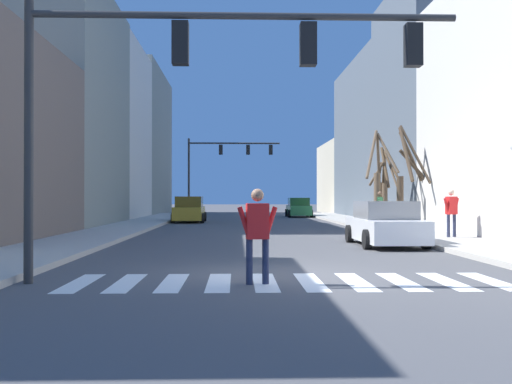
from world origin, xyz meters
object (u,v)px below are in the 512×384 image
object	(u,v)px
street_tree_right_mid	(383,191)
traffic_signal_far	(223,158)
car_driving_away_lane	(385,225)
car_parked_left_near	(299,208)
traffic_signal_near	(199,66)
street_tree_right_near	(378,185)
street_tree_left_near	(384,192)
pedestrian_waiting_at_curb	(257,228)
car_parked_right_far	(189,210)
street_tree_right_far	(405,180)
pedestrian_on_left_sidewalk	(451,209)
pedestrian_near_right_corner	(380,206)

from	to	relation	value
street_tree_right_mid	traffic_signal_far	bearing A→B (deg)	114.22
car_driving_away_lane	car_parked_left_near	bearing A→B (deg)	-0.11
traffic_signal_near	car_driving_away_lane	distance (m)	11.06
street_tree_right_near	street_tree_left_near	bearing A→B (deg)	58.86
pedestrian_waiting_at_curb	car_parked_right_far	bearing A→B (deg)	90.47
car_driving_away_lane	street_tree_right_mid	size ratio (longest dim) A/B	1.15
pedestrian_waiting_at_curb	street_tree_right_far	distance (m)	19.09
car_driving_away_lane	street_tree_right_far	world-z (taller)	street_tree_right_far
street_tree_left_near	pedestrian_waiting_at_curb	bearing A→B (deg)	-110.56
car_parked_left_near	pedestrian_on_left_sidewalk	distance (m)	27.21
car_driving_away_lane	car_parked_left_near	world-z (taller)	car_parked_left_near
pedestrian_near_right_corner	street_tree_right_near	bearing A→B (deg)	-163.03
traffic_signal_near	pedestrian_near_right_corner	world-z (taller)	traffic_signal_near
car_driving_away_lane	car_parked_right_far	bearing A→B (deg)	23.11
pedestrian_waiting_at_curb	car_driving_away_lane	bearing A→B (deg)	55.63
pedestrian_near_right_corner	traffic_signal_far	bearing A→B (deg)	-136.56
car_parked_right_far	street_tree_right_far	world-z (taller)	street_tree_right_far
traffic_signal_far	car_parked_right_far	bearing A→B (deg)	-99.94
pedestrian_on_left_sidewalk	pedestrian_waiting_at_curb	size ratio (longest dim) A/B	0.99
pedestrian_near_right_corner	street_tree_right_far	bearing A→B (deg)	92.64
car_parked_right_far	street_tree_right_far	distance (m)	15.77
traffic_signal_far	pedestrian_waiting_at_curb	bearing A→B (deg)	-87.70
traffic_signal_far	pedestrian_on_left_sidewalk	world-z (taller)	traffic_signal_far
street_tree_right_far	pedestrian_near_right_corner	bearing A→B (deg)	160.24
traffic_signal_far	street_tree_right_far	world-z (taller)	traffic_signal_far
street_tree_right_near	car_parked_right_far	bearing A→B (deg)	136.98
street_tree_right_far	car_parked_right_far	bearing A→B (deg)	136.21
car_parked_left_near	car_parked_right_far	size ratio (longest dim) A/B	0.88
pedestrian_waiting_at_curb	street_tree_right_mid	xyz separation A→B (m)	(7.27, 19.57, 0.92)
street_tree_right_far	pedestrian_on_left_sidewalk	bearing A→B (deg)	-90.40
pedestrian_on_left_sidewalk	street_tree_left_near	xyz separation A→B (m)	(-0.41, 8.62, 0.72)
traffic_signal_near	street_tree_right_near	size ratio (longest dim) A/B	1.71
street_tree_right_mid	street_tree_left_near	bearing A→B (deg)	31.57
pedestrian_near_right_corner	pedestrian_waiting_at_curb	xyz separation A→B (m)	(-6.68, -17.77, -0.13)
traffic_signal_near	street_tree_right_mid	bearing A→B (deg)	66.47
car_driving_away_lane	pedestrian_on_left_sidewalk	world-z (taller)	pedestrian_on_left_sidewalk
street_tree_right_near	street_tree_left_near	size ratio (longest dim) A/B	1.24
traffic_signal_far	car_driving_away_lane	size ratio (longest dim) A/B	1.63
traffic_signal_far	car_parked_left_near	world-z (taller)	traffic_signal_far
pedestrian_near_right_corner	street_tree_right_far	xyz separation A→B (m)	(1.13, -0.41, 1.26)
street_tree_right_far	street_tree_right_mid	distance (m)	2.31
pedestrian_on_left_sidewalk	street_tree_left_near	distance (m)	8.66
pedestrian_waiting_at_curb	street_tree_right_near	distance (m)	19.86
traffic_signal_near	street_tree_right_mid	world-z (taller)	traffic_signal_near
pedestrian_waiting_at_curb	street_tree_left_near	size ratio (longest dim) A/B	0.46
traffic_signal_far	car_parked_left_near	bearing A→B (deg)	-10.88
pedestrian_on_left_sidewalk	pedestrian_near_right_corner	xyz separation A→B (m)	(-1.08, 6.78, -0.01)
traffic_signal_far	car_parked_right_far	distance (m)	11.95
street_tree_right_mid	street_tree_right_far	bearing A→B (deg)	-76.35
car_parked_left_near	street_tree_right_mid	distance (m)	18.68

